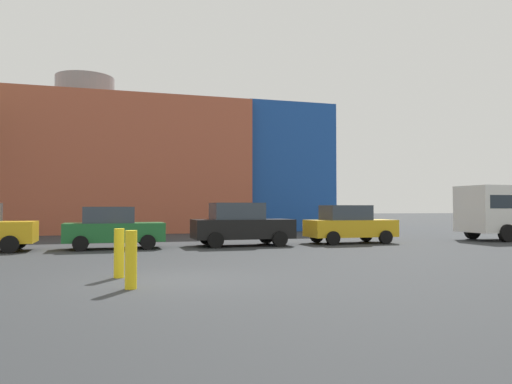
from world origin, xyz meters
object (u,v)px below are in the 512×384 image
Objects in this scene: parked_car_4 at (349,224)px; bollard_yellow_0 at (119,253)px; parked_car_3 at (241,224)px; bollard_yellow_1 at (131,260)px; parked_car_2 at (113,228)px.

parked_car_4 reaches higher than bollard_yellow_0.
parked_car_3 is 1.06× the size of parked_car_4.
bollard_yellow_1 is at bearing -83.40° from bollard_yellow_0.
parked_car_4 is at bearing -0.00° from parked_car_3.
bollard_yellow_0 is 1.74m from bollard_yellow_1.
parked_car_2 is at bearing 91.48° from bollard_yellow_1.
parked_car_3 is at bearing 180.00° from parked_car_4.
parked_car_2 is at bearing 180.00° from parked_car_4.
bollard_yellow_0 is at bearing -140.76° from parked_car_4.
parked_car_2 is 0.96× the size of parked_car_4.
parked_car_3 is 3.67× the size of bollard_yellow_0.
parked_car_4 is 13.40m from bollard_yellow_0.
bollard_yellow_0 is at bearing -89.57° from parked_car_2.
bollard_yellow_0 is 0.97× the size of bollard_yellow_1.
parked_car_2 is 0.91× the size of parked_car_3.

